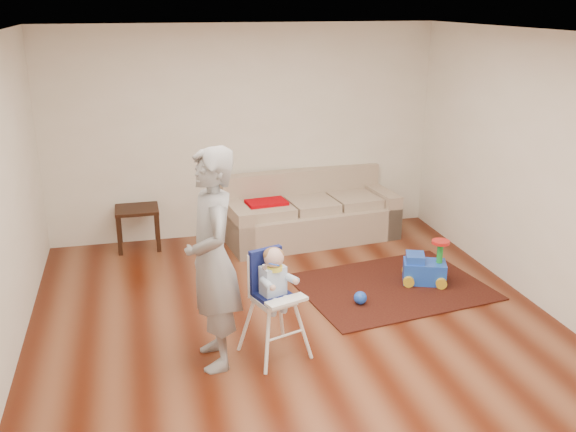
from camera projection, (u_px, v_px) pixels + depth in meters
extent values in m
plane|color=#471608|center=(298.00, 329.00, 6.08)|extent=(5.50, 5.50, 0.00)
cube|color=#EDE5CE|center=(244.00, 133.00, 8.18)|extent=(5.00, 0.04, 2.70)
cube|color=#EDE5CE|center=(548.00, 175.00, 6.22)|extent=(0.04, 5.50, 2.70)
cube|color=white|center=(300.00, 34.00, 5.21)|extent=(5.00, 5.50, 0.04)
cube|color=#B90009|center=(267.00, 202.00, 8.01)|extent=(0.53, 0.37, 0.04)
cube|color=black|center=(392.00, 287.00, 6.95)|extent=(2.13, 1.73, 0.02)
sphere|color=blue|center=(360.00, 298.00, 6.52)|extent=(0.14, 0.14, 0.14)
cylinder|color=blue|center=(270.00, 265.00, 5.27)|extent=(0.05, 0.12, 0.01)
imported|color=gray|center=(212.00, 260.00, 5.25)|extent=(0.49, 0.71, 1.88)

